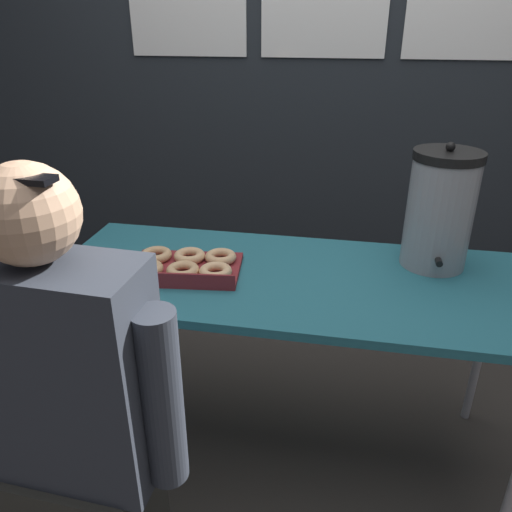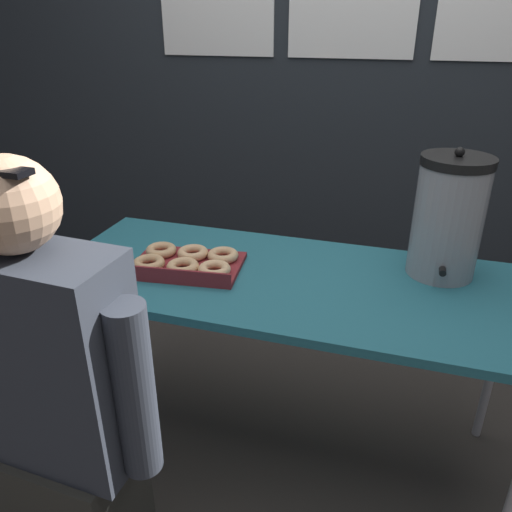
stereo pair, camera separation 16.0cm
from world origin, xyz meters
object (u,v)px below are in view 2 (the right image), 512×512
(donut_box, at_px, (187,262))
(person_seated, at_px, (56,412))
(coffee_urn, at_px, (448,217))
(cell_phone, at_px, (91,269))

(donut_box, relative_size, person_seated, 0.31)
(donut_box, distance_m, person_seated, 0.61)
(donut_box, distance_m, coffee_urn, 0.84)
(donut_box, relative_size, coffee_urn, 0.92)
(coffee_urn, relative_size, cell_phone, 2.48)
(donut_box, bearing_deg, cell_phone, -166.29)
(donut_box, relative_size, cell_phone, 2.29)
(coffee_urn, xyz_separation_m, person_seated, (-0.90, -0.80, -0.33))
(coffee_urn, height_order, person_seated, person_seated)
(cell_phone, bearing_deg, donut_box, 11.65)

